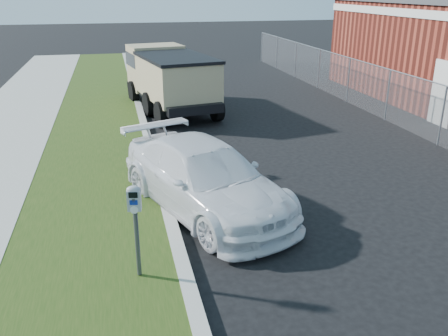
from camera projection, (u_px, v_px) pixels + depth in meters
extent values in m
plane|color=black|center=(303.00, 226.00, 9.55)|extent=(120.00, 120.00, 0.00)
cube|color=gray|center=(163.00, 195.00, 10.79)|extent=(0.25, 50.00, 0.15)
cube|color=#203A10|center=(90.00, 202.00, 10.45)|extent=(3.00, 50.00, 0.13)
plane|color=slate|center=(388.00, 95.00, 16.87)|extent=(0.00, 30.00, 30.00)
cylinder|color=gray|center=(391.00, 70.00, 16.55)|extent=(0.04, 30.00, 0.04)
cylinder|color=gray|center=(442.00, 116.00, 14.14)|extent=(0.06, 0.06, 1.80)
cylinder|color=gray|center=(388.00, 95.00, 16.87)|extent=(0.06, 0.06, 1.80)
cylinder|color=gray|center=(349.00, 80.00, 19.60)|extent=(0.06, 0.06, 1.80)
cylinder|color=gray|center=(319.00, 69.00, 22.33)|extent=(0.06, 0.06, 1.80)
cylinder|color=gray|center=(296.00, 60.00, 25.06)|extent=(0.06, 0.06, 1.80)
cylinder|color=gray|center=(277.00, 53.00, 27.78)|extent=(0.06, 0.06, 1.80)
cylinder|color=gray|center=(262.00, 47.00, 30.51)|extent=(0.06, 0.06, 1.80)
cube|color=silver|center=(419.00, 14.00, 17.13)|extent=(0.06, 14.00, 0.30)
cube|color=silver|center=(442.00, 94.00, 16.20)|extent=(0.08, 1.10, 2.20)
cylinder|color=#3F4247|center=(137.00, 244.00, 7.48)|extent=(0.08, 0.08, 1.13)
cube|color=gray|center=(134.00, 200.00, 7.21)|extent=(0.22, 0.17, 0.34)
ellipsoid|color=gray|center=(133.00, 190.00, 7.15)|extent=(0.24, 0.18, 0.13)
cube|color=black|center=(133.00, 195.00, 7.10)|extent=(0.14, 0.04, 0.09)
cube|color=navy|center=(134.00, 203.00, 7.15)|extent=(0.12, 0.03, 0.08)
cylinder|color=silver|center=(134.00, 210.00, 7.20)|extent=(0.12, 0.03, 0.12)
cube|color=#3F4247|center=(133.00, 201.00, 7.14)|extent=(0.05, 0.01, 0.06)
imported|color=white|center=(203.00, 176.00, 10.12)|extent=(3.64, 5.35, 1.44)
cube|color=black|center=(172.00, 94.00, 18.23)|extent=(2.95, 5.99, 0.31)
cube|color=#9A8963|center=(156.00, 67.00, 19.73)|extent=(2.36, 1.96, 1.79)
cube|color=black|center=(156.00, 58.00, 19.61)|extent=(2.39, 1.98, 0.54)
cube|color=#9A8963|center=(177.00, 78.00, 17.35)|extent=(2.78, 4.08, 1.43)
cube|color=black|center=(176.00, 57.00, 17.09)|extent=(2.89, 4.19, 0.11)
cube|color=black|center=(152.00, 83.00, 20.75)|extent=(2.14, 0.51, 0.27)
cylinder|color=black|center=(134.00, 92.00, 19.61)|extent=(0.44, 0.93, 0.90)
cylinder|color=black|center=(181.00, 88.00, 20.37)|extent=(0.44, 0.93, 0.90)
cylinder|color=black|center=(149.00, 104.00, 17.54)|extent=(0.44, 0.93, 0.90)
cylinder|color=black|center=(201.00, 99.00, 18.30)|extent=(0.44, 0.93, 0.90)
cylinder|color=black|center=(161.00, 114.00, 16.16)|extent=(0.44, 0.93, 0.90)
cylinder|color=black|center=(217.00, 109.00, 16.92)|extent=(0.44, 0.93, 0.90)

